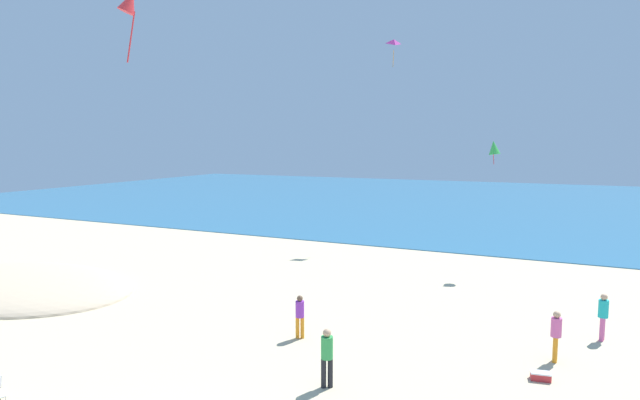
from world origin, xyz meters
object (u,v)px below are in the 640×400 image
person_0 (300,314)px  person_3 (603,314)px  person_4 (556,333)px  kite_magenta (394,42)px  kite_green (494,148)px  cooler_box (541,376)px  person_1 (327,354)px  kite_red (130,2)px

person_0 → person_3: person_3 is taller
person_4 → kite_magenta: bearing=-55.9°
person_3 → kite_green: kite_green is taller
cooler_box → person_1: bearing=-150.9°
person_0 → person_1: (2.34, -2.94, 0.09)m
cooler_box → person_4: (0.34, 1.56, 0.80)m
kite_magenta → kite_green: kite_magenta is taller
person_3 → person_1: bearing=58.0°
person_0 → kite_green: (4.66, 12.67, 5.56)m
person_4 → kite_green: (-3.32, 11.09, 5.51)m
cooler_box → kite_green: kite_green is taller
person_0 → kite_green: kite_green is taller
person_4 → kite_red: (-8.04, -8.85, 8.57)m
person_1 → person_3: 10.01m
person_4 → kite_magenta: (-10.53, 16.98, 12.33)m
person_0 → kite_red: (-0.06, -7.27, 8.62)m
person_3 → kite_green: (-4.74, 8.50, 5.49)m
kite_red → person_4: bearing=47.8°
cooler_box → person_0: 7.69m
person_1 → person_4: 7.23m
person_0 → person_1: 3.76m
cooler_box → person_1: 6.14m
person_3 → person_4: (-1.41, -2.58, -0.01)m
kite_magenta → kite_green: 11.54m
cooler_box → kite_red: 14.16m
cooler_box → person_0: person_0 is taller
person_0 → person_3: size_ratio=0.93×
kite_red → cooler_box: bearing=43.4°
person_3 → kite_red: (-9.46, -11.44, 8.56)m
person_3 → person_4: bearing=74.1°
person_0 → person_3: bearing=-91.1°
cooler_box → kite_magenta: kite_magenta is taller
cooler_box → kite_magenta: 24.90m
person_1 → person_4: bearing=95.7°
kite_magenta → person_3: bearing=-50.3°
person_4 → person_3: bearing=-116.4°
kite_green → kite_red: size_ratio=0.85×
person_0 → kite_magenta: (-2.55, 18.56, 12.38)m
person_3 → kite_magenta: size_ratio=0.87×
kite_magenta → kite_red: 26.22m
person_4 → kite_green: size_ratio=1.28×
person_4 → person_1: bearing=41.0°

